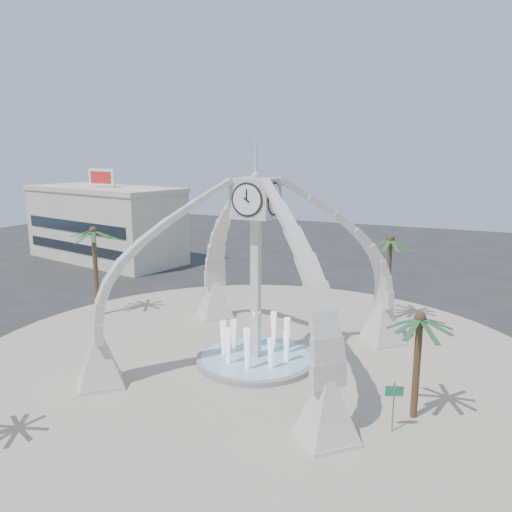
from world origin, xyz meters
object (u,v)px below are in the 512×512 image
at_px(palm_east, 420,319).
at_px(clock_tower, 256,269).
at_px(palm_west, 93,232).
at_px(street_sign, 394,397).
at_px(fountain, 256,358).
at_px(palm_north, 390,240).

bearing_deg(palm_east, clock_tower, 164.15).
height_order(clock_tower, palm_west, clock_tower).
bearing_deg(clock_tower, street_sign, -26.71).
distance_m(fountain, palm_west, 18.33).
relative_size(fountain, palm_east, 1.27).
bearing_deg(palm_north, fountain, -117.63).
xyz_separation_m(palm_east, street_sign, (-0.78, -1.94, -3.58)).
xyz_separation_m(clock_tower, street_sign, (9.87, -4.97, -4.57)).
xyz_separation_m(fountain, palm_north, (6.41, 12.24, 6.60)).
height_order(fountain, palm_west, palm_west).
distance_m(palm_west, palm_north, 24.69).
height_order(palm_east, palm_north, palm_north).
relative_size(palm_east, palm_north, 0.81).
height_order(clock_tower, palm_east, clock_tower).
xyz_separation_m(palm_east, palm_west, (-27.26, 6.33, 1.83)).
bearing_deg(palm_west, palm_north, 21.23).
xyz_separation_m(clock_tower, palm_north, (6.41, 12.24, 0.40)).
bearing_deg(palm_east, fountain, 164.15).
bearing_deg(palm_east, palm_north, 105.55).
relative_size(clock_tower, fountain, 2.24).
relative_size(palm_north, street_sign, 2.91).
bearing_deg(palm_west, fountain, -11.26).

